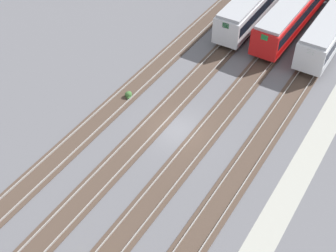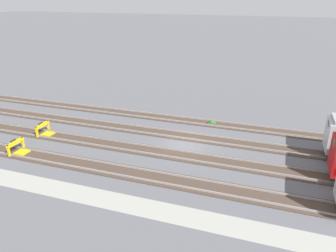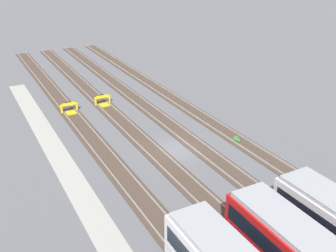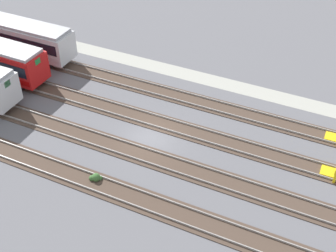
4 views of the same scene
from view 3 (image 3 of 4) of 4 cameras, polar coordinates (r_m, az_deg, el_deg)
The scene contains 9 objects.
ground_plane at distance 37.65m, azimuth 1.18°, elevation -3.39°, with size 400.00×400.00×0.00m, color #5B5B60.
service_walkway at distance 34.40m, azimuth -13.95°, elevation -7.13°, with size 54.00×2.00×0.01m, color #9E9E93.
rail_track_nearest at distance 35.29m, azimuth -7.94°, elevation -5.64°, with size 90.00×2.23×0.21m.
rail_track_near_inner at distance 36.74m, azimuth -1.72°, elevation -4.08°, with size 90.00×2.24×0.21m.
rail_track_middle at distance 38.61m, azimuth 3.93°, elevation -2.62°, with size 90.00×2.24×0.21m.
rail_track_far_inner at distance 40.85m, azimuth 9.01°, elevation -1.27°, with size 90.00×2.23×0.21m.
bumper_stop_nearest_track at distance 47.01m, azimuth -14.07°, elevation 2.45°, with size 1.36×2.01×1.22m.
bumper_stop_near_inner_track at distance 48.54m, azimuth -9.38°, elevation 3.60°, with size 1.36×2.01×1.22m.
weed_clump at distance 39.58m, azimuth 9.84°, elevation -1.91°, with size 0.92×0.70×0.64m.
Camera 3 is at (28.79, -16.54, 17.75)m, focal length 42.00 mm.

